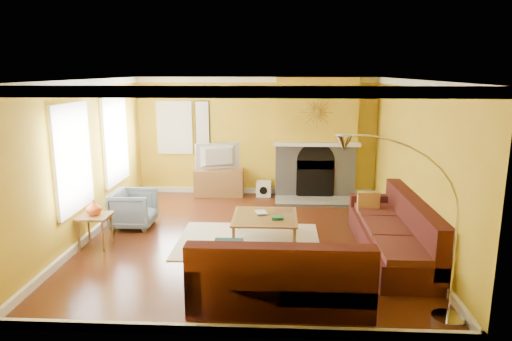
# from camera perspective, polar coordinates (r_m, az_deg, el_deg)

# --- Properties ---
(floor) EXTENTS (5.50, 6.00, 0.02)m
(floor) POSITION_cam_1_polar(r_m,az_deg,el_deg) (8.00, -1.04, -8.51)
(floor) COLOR #602B14
(floor) RESTS_ON ground
(ceiling) EXTENTS (5.50, 6.00, 0.02)m
(ceiling) POSITION_cam_1_polar(r_m,az_deg,el_deg) (7.47, -1.12, 11.37)
(ceiling) COLOR white
(ceiling) RESTS_ON ground
(wall_back) EXTENTS (5.50, 0.02, 2.70)m
(wall_back) POSITION_cam_1_polar(r_m,az_deg,el_deg) (10.58, 0.06, 4.29)
(wall_back) COLOR gold
(wall_back) RESTS_ON ground
(wall_front) EXTENTS (5.50, 0.02, 2.70)m
(wall_front) POSITION_cam_1_polar(r_m,az_deg,el_deg) (4.72, -3.63, -6.11)
(wall_front) COLOR gold
(wall_front) RESTS_ON ground
(wall_left) EXTENTS (0.02, 6.00, 2.70)m
(wall_left) POSITION_cam_1_polar(r_m,az_deg,el_deg) (8.28, -20.50, 1.21)
(wall_left) COLOR gold
(wall_left) RESTS_ON ground
(wall_right) EXTENTS (0.02, 6.00, 2.70)m
(wall_right) POSITION_cam_1_polar(r_m,az_deg,el_deg) (7.92, 19.26, 0.83)
(wall_right) COLOR gold
(wall_right) RESTS_ON ground
(baseboard) EXTENTS (5.50, 6.00, 0.12)m
(baseboard) POSITION_cam_1_polar(r_m,az_deg,el_deg) (7.97, -1.04, -8.04)
(baseboard) COLOR white
(baseboard) RESTS_ON floor
(crown_molding) EXTENTS (5.50, 6.00, 0.12)m
(crown_molding) POSITION_cam_1_polar(r_m,az_deg,el_deg) (7.47, -1.12, 10.83)
(crown_molding) COLOR white
(crown_molding) RESTS_ON ceiling
(window_left_near) EXTENTS (0.06, 1.22, 1.72)m
(window_left_near) POSITION_cam_1_polar(r_m,az_deg,el_deg) (9.43, -17.26, 3.65)
(window_left_near) COLOR white
(window_left_near) RESTS_ON wall_left
(window_left_far) EXTENTS (0.06, 1.22, 1.72)m
(window_left_far) POSITION_cam_1_polar(r_m,az_deg,el_deg) (7.70, -22.05, 1.43)
(window_left_far) COLOR white
(window_left_far) RESTS_ON wall_left
(window_back) EXTENTS (0.82, 0.06, 1.22)m
(window_back) POSITION_cam_1_polar(r_m,az_deg,el_deg) (10.77, -10.15, 5.31)
(window_back) COLOR white
(window_back) RESTS_ON wall_back
(wall_art) EXTENTS (0.34, 0.04, 1.14)m
(wall_art) POSITION_cam_1_polar(r_m,az_deg,el_deg) (10.64, -6.72, 5.61)
(wall_art) COLOR white
(wall_art) RESTS_ON wall_back
(fireplace) EXTENTS (1.80, 0.40, 2.70)m
(fireplace) POSITION_cam_1_polar(r_m,az_deg,el_deg) (10.39, 7.47, 4.03)
(fireplace) COLOR gray
(fireplace) RESTS_ON floor
(mantel) EXTENTS (1.92, 0.22, 0.08)m
(mantel) POSITION_cam_1_polar(r_m,az_deg,el_deg) (10.17, 7.56, 3.28)
(mantel) COLOR white
(mantel) RESTS_ON fireplace
(hearth) EXTENTS (1.80, 0.70, 0.06)m
(hearth) POSITION_cam_1_polar(r_m,az_deg,el_deg) (10.14, 7.50, -3.83)
(hearth) COLOR gray
(hearth) RESTS_ON floor
(sunburst) EXTENTS (0.70, 0.04, 0.70)m
(sunburst) POSITION_cam_1_polar(r_m,az_deg,el_deg) (10.10, 7.67, 7.21)
(sunburst) COLOR olive
(sunburst) RESTS_ON fireplace
(rug) EXTENTS (2.40, 1.80, 0.02)m
(rug) POSITION_cam_1_polar(r_m,az_deg,el_deg) (7.85, -0.95, -8.78)
(rug) COLOR beige
(rug) RESTS_ON floor
(sectional_sofa) EXTENTS (3.29, 3.52, 0.90)m
(sectional_sofa) POSITION_cam_1_polar(r_m,az_deg,el_deg) (6.96, 7.58, -7.83)
(sectional_sofa) COLOR #471916
(sectional_sofa) RESTS_ON floor
(coffee_table) EXTENTS (1.09, 1.09, 0.43)m
(coffee_table) POSITION_cam_1_polar(r_m,az_deg,el_deg) (7.86, 1.12, -7.14)
(coffee_table) COLOR white
(coffee_table) RESTS_ON floor
(media_console) EXTENTS (1.12, 0.50, 0.62)m
(media_console) POSITION_cam_1_polar(r_m,az_deg,el_deg) (10.60, -4.61, -1.48)
(media_console) COLOR olive
(media_console) RESTS_ON floor
(tv) EXTENTS (1.03, 0.49, 0.60)m
(tv) POSITION_cam_1_polar(r_m,az_deg,el_deg) (10.47, -4.67, 1.76)
(tv) COLOR black
(tv) RESTS_ON media_console
(subwoofer) EXTENTS (0.33, 0.33, 0.33)m
(subwoofer) POSITION_cam_1_polar(r_m,az_deg,el_deg) (10.56, 0.97, -2.29)
(subwoofer) COLOR white
(subwoofer) RESTS_ON floor
(armchair) EXTENTS (0.76, 0.74, 0.69)m
(armchair) POSITION_cam_1_polar(r_m,az_deg,el_deg) (8.73, -15.05, -4.67)
(armchair) COLOR slate
(armchair) RESTS_ON floor
(side_table) EXTENTS (0.49, 0.49, 0.54)m
(side_table) POSITION_cam_1_polar(r_m,az_deg,el_deg) (7.98, -19.41, -7.13)
(side_table) COLOR olive
(side_table) RESTS_ON floor
(vase) EXTENTS (0.25, 0.25, 0.26)m
(vase) POSITION_cam_1_polar(r_m,az_deg,el_deg) (7.86, -19.61, -4.37)
(vase) COLOR #D8591E
(vase) RESTS_ON side_table
(book) EXTENTS (0.25, 0.29, 0.02)m
(book) POSITION_cam_1_polar(r_m,az_deg,el_deg) (7.90, -0.04, -5.30)
(book) COLOR white
(book) RESTS_ON coffee_table
(arc_lamp) EXTENTS (1.37, 0.36, 2.16)m
(arc_lamp) POSITION_cam_1_polar(r_m,az_deg,el_deg) (5.39, 17.85, -7.34)
(arc_lamp) COLOR silver
(arc_lamp) RESTS_ON floor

